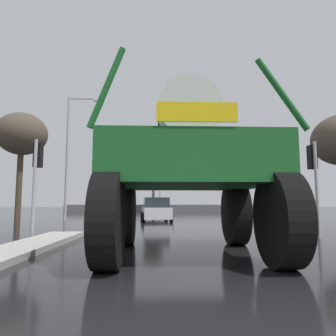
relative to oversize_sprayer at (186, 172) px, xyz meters
name	(u,v)px	position (x,y,z in m)	size (l,w,h in m)	color
ground_plane	(172,221)	(-0.01, 12.78, -1.94)	(120.00, 120.00, 0.00)	black
oversize_sprayer	(186,172)	(0.00, 0.00, 0.00)	(4.16, 5.20, 4.11)	black
sedan_ahead	(156,210)	(-1.08, 13.20, -1.22)	(2.23, 4.26, 1.52)	silver
traffic_signal_near_left	(37,166)	(-4.93, 3.33, 0.51)	(0.24, 0.54, 3.36)	#A8AAAF
traffic_signal_near_right	(313,168)	(4.69, 3.33, 0.47)	(0.24, 0.54, 3.31)	#A8AAAF
traffic_signal_far_left	(160,187)	(-0.91, 21.58, 0.65)	(0.24, 0.55, 3.55)	#A8AAAF
streetlight_far_left	(70,150)	(-7.14, 14.13, 2.93)	(2.33, 0.24, 8.71)	#A8AAAF
bare_tree_left	(22,135)	(-9.28, 11.40, 3.38)	(3.04, 3.04, 6.68)	#473828
bare_tree_far_center	(154,170)	(-1.86, 30.87, 3.21)	(2.56, 2.56, 6.31)	#473828
roadside_barrier	(168,208)	(-0.01, 33.50, -1.49)	(27.23, 0.24, 0.90)	#59595B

